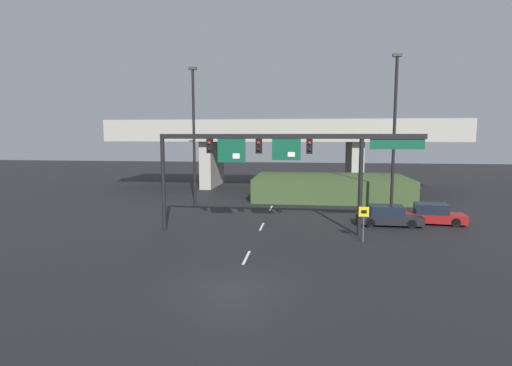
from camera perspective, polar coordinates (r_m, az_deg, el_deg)
ground_plane at (r=17.59m, az=-3.52°, el=-14.69°), size 160.00×160.00×0.00m
lane_markings at (r=32.07m, az=1.56°, el=-4.78°), size 0.14×24.28×0.01m
signal_gantry at (r=25.89m, az=3.13°, el=4.35°), size 17.08×0.44×6.54m
speed_limit_sign at (r=24.96m, az=15.12°, el=-4.94°), size 0.60×0.11×2.24m
highway_light_pole_near at (r=36.99m, az=-8.87°, el=7.02°), size 0.70×0.36×12.52m
highway_light_pole_far at (r=33.58m, az=19.14°, el=6.94°), size 0.70×0.36×12.74m
overpass_bridge at (r=49.75m, az=3.70°, el=6.29°), size 41.67×9.60×8.27m
grass_embankment at (r=41.85m, az=10.55°, el=-0.59°), size 15.33×9.03×2.28m
parked_sedan_near_right at (r=30.39m, az=18.35°, el=-4.52°), size 4.56×1.93×1.43m
parked_sedan_mid_right at (r=32.09m, az=23.88°, el=-4.12°), size 4.52×2.28×1.48m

